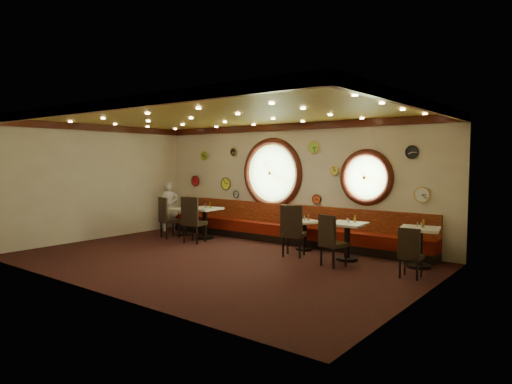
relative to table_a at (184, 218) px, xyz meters
name	(u,v)px	position (x,y,z in m)	size (l,w,h in m)	color
floor	(215,260)	(3.03, -1.93, -0.50)	(9.00, 6.00, 0.00)	black
ceiling	(214,115)	(3.03, -1.93, 2.70)	(9.00, 6.00, 0.02)	gold
wall_back	(290,183)	(3.03, 1.07, 1.10)	(9.00, 0.02, 3.20)	beige
wall_front	(92,198)	(3.03, -4.93, 1.10)	(9.00, 0.02, 3.20)	beige
wall_left	(97,182)	(-1.47, -1.93, 1.10)	(0.02, 6.00, 3.20)	beige
wall_right	(422,200)	(7.53, -1.93, 1.10)	(0.02, 6.00, 3.20)	beige
molding_back	(290,127)	(3.03, 1.02, 2.61)	(9.00, 0.10, 0.18)	#39110A
molding_front	(92,107)	(3.03, -4.88, 2.61)	(9.00, 0.10, 0.18)	#39110A
molding_left	(96,128)	(-1.42, -1.93, 2.61)	(0.10, 6.00, 0.18)	#39110A
molding_right	(421,104)	(7.48, -1.93, 2.61)	(0.10, 6.00, 0.18)	#39110A
banquette_base	(284,239)	(3.03, 0.79, -0.40)	(8.00, 0.55, 0.20)	black
banquette_seat	(284,230)	(3.03, 0.79, -0.15)	(8.00, 0.55, 0.30)	#5A1007
banquette_back	(289,214)	(3.03, 1.01, 0.25)	(8.00, 0.10, 0.55)	#60070D
porthole_left_glass	(272,173)	(2.43, 1.07, 1.35)	(1.66, 1.66, 0.02)	#8FBB70
porthole_left_frame	(272,173)	(2.43, 1.05, 1.35)	(1.98, 1.98, 0.18)	#39110A
porthole_left_ring	(271,173)	(2.43, 1.02, 1.35)	(1.61, 1.61, 0.03)	gold
porthole_right_glass	(366,178)	(5.23, 1.07, 1.30)	(1.10, 1.10, 0.02)	#8FBB70
porthole_right_frame	(366,178)	(5.23, 1.05, 1.30)	(1.38, 1.38, 0.18)	#39110A
porthole_right_ring	(366,178)	(5.23, 1.02, 1.30)	(1.09, 1.09, 0.03)	gold
wall_clock_0	(412,152)	(6.33, 1.03, 1.90)	(0.28, 0.28, 0.03)	black
wall_clock_1	(204,156)	(-0.17, 1.03, 1.85)	(0.26, 0.26, 0.03)	#7FBE26
wall_clock_2	(422,195)	(6.58, 1.03, 0.95)	(0.34, 0.34, 0.03)	white
wall_clock_3	(314,147)	(3.78, 1.03, 2.05)	(0.30, 0.30, 0.03)	#90CD40
wall_clock_4	(195,181)	(-0.57, 1.03, 1.05)	(0.32, 0.32, 0.03)	red
wall_clock_5	(236,194)	(1.13, 1.03, 0.70)	(0.20, 0.20, 0.03)	silver
wall_clock_6	(334,171)	(4.38, 1.03, 1.45)	(0.22, 0.22, 0.03)	#FFF554
wall_clock_7	(317,199)	(3.88, 1.03, 0.70)	(0.24, 0.24, 0.03)	#D44319
wall_clock_8	(233,152)	(1.03, 1.03, 1.95)	(0.24, 0.24, 0.03)	black
wall_clock_9	(226,184)	(0.73, 1.03, 1.00)	(0.36, 0.36, 0.03)	#F1F636
table_a	(184,218)	(0.00, 0.00, 0.00)	(0.81, 0.81, 0.79)	black
table_b	(204,219)	(0.88, -0.05, 0.06)	(0.83, 0.83, 0.88)	black
table_c	(305,231)	(3.98, 0.28, -0.03)	(0.87, 0.87, 0.73)	black
table_d	(347,237)	(5.33, -0.12, 0.03)	(0.82, 0.82, 0.84)	black
table_e	(419,242)	(6.83, 0.17, 0.03)	(0.90, 0.90, 0.84)	black
chair_a	(166,215)	(-0.05, -0.65, 0.17)	(0.60, 0.60, 0.72)	black
chair_b	(192,217)	(1.13, -0.78, 0.21)	(0.61, 0.61, 0.77)	black
chair_c	(293,227)	(4.19, -0.58, 0.19)	(0.63, 0.63, 0.75)	black
chair_d	(330,237)	(5.33, -0.89, 0.13)	(0.56, 0.56, 0.68)	black
chair_e	(410,250)	(6.98, -0.83, 0.06)	(0.43, 0.43, 0.60)	black
condiment_a_salt	(183,206)	(-0.13, 0.06, 0.34)	(0.04, 0.04, 0.11)	#BCBCC1
condiment_b_salt	(205,206)	(0.81, 0.04, 0.43)	(0.03, 0.03, 0.10)	silver
condiment_c_salt	(304,218)	(3.92, 0.37, 0.29)	(0.04, 0.04, 0.10)	silver
condiment_d_salt	(347,220)	(5.28, -0.02, 0.39)	(0.03, 0.03, 0.09)	silver
condiment_a_pepper	(183,207)	(0.04, -0.07, 0.34)	(0.04, 0.04, 0.11)	silver
condiment_b_pepper	(205,206)	(0.92, -0.06, 0.43)	(0.04, 0.04, 0.11)	silver
condiment_c_pepper	(304,219)	(3.99, 0.26, 0.28)	(0.03, 0.03, 0.09)	#BBBBC0
condiment_d_pepper	(349,221)	(5.40, -0.18, 0.39)	(0.04, 0.04, 0.10)	silver
condiment_a_bottle	(188,206)	(0.05, 0.12, 0.38)	(0.05, 0.05, 0.17)	gold
condiment_b_bottle	(210,205)	(1.05, 0.01, 0.47)	(0.05, 0.05, 0.17)	gold
condiment_c_bottle	(309,217)	(4.05, 0.35, 0.33)	(0.06, 0.06, 0.18)	orange
condiment_d_bottle	(355,219)	(5.44, 0.02, 0.43)	(0.05, 0.05, 0.17)	gold
condiment_e_salt	(417,224)	(6.74, 0.26, 0.39)	(0.03, 0.03, 0.09)	silver
condiment_e_pepper	(421,225)	(6.86, 0.15, 0.39)	(0.04, 0.04, 0.11)	silver
condiment_e_bottle	(423,223)	(6.88, 0.20, 0.43)	(0.05, 0.05, 0.17)	#C68A2E
waiter	(169,206)	(-0.97, 0.27, 0.28)	(0.56, 0.37, 1.54)	white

